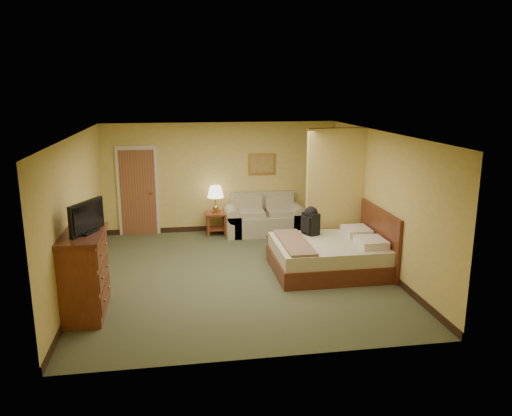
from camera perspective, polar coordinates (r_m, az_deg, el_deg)
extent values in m
plane|color=#4A5034|center=(9.38, -2.16, -7.55)|extent=(6.00, 6.00, 0.00)
plane|color=white|center=(8.78, -2.32, 8.48)|extent=(6.00, 6.00, 0.00)
cube|color=#D2B95A|center=(11.91, -3.99, 3.50)|extent=(5.50, 0.02, 2.60)
cube|color=#D2B95A|center=(9.09, -19.71, -0.45)|extent=(0.02, 6.00, 2.60)
cube|color=#D2B95A|center=(9.70, 14.10, 0.79)|extent=(0.02, 6.00, 2.60)
cube|color=#D2B95A|center=(10.34, 9.05, 1.81)|extent=(1.20, 0.15, 2.60)
cube|color=beige|center=(11.92, -13.34, 1.95)|extent=(0.94, 0.06, 2.10)
cube|color=brown|center=(11.92, -13.33, 1.70)|extent=(0.80, 0.04, 2.00)
cylinder|color=#A2753B|center=(11.84, -11.90, 1.70)|extent=(0.04, 0.12, 0.04)
cube|color=black|center=(12.18, -3.89, -2.26)|extent=(5.50, 0.02, 0.12)
cube|color=tan|center=(11.82, 1.04, -1.87)|extent=(1.54, 0.82, 0.46)
cube|color=tan|center=(12.04, 0.75, 0.75)|extent=(1.54, 0.20, 0.48)
cube|color=tan|center=(11.70, -2.68, -1.89)|extent=(0.33, 0.82, 0.52)
cube|color=tan|center=(11.97, 4.67, -1.58)|extent=(0.33, 0.82, 0.52)
cube|color=maroon|center=(11.72, -4.61, -0.60)|extent=(0.48, 0.48, 0.04)
cube|color=maroon|center=(11.82, -4.57, -2.34)|extent=(0.41, 0.41, 0.03)
cube|color=maroon|center=(11.59, -5.46, -2.15)|extent=(0.05, 0.05, 0.49)
cube|color=maroon|center=(11.62, -3.55, -2.07)|extent=(0.05, 0.05, 0.49)
cube|color=maroon|center=(11.97, -5.58, -1.65)|extent=(0.05, 0.05, 0.49)
cube|color=maroon|center=(11.99, -3.73, -1.58)|extent=(0.05, 0.05, 0.49)
cylinder|color=#A2753B|center=(11.71, -4.61, -0.41)|extent=(0.19, 0.19, 0.04)
cylinder|color=#A2753B|center=(11.66, -4.63, 0.75)|extent=(0.03, 0.03, 0.32)
cone|color=white|center=(11.61, -4.66, 1.87)|extent=(0.38, 0.38, 0.27)
cube|color=maroon|center=(10.24, 3.42, -3.47)|extent=(0.74, 0.74, 0.04)
cube|color=maroon|center=(10.31, 3.40, -4.79)|extent=(0.64, 0.64, 0.03)
cube|color=maroon|center=(10.00, 2.24, -5.06)|extent=(0.04, 0.04, 0.37)
cube|color=maroon|center=(10.60, 4.50, -3.99)|extent=(0.04, 0.04, 0.37)
cube|color=#B78E3F|center=(11.97, 0.68, 5.04)|extent=(0.66, 0.03, 0.51)
cube|color=olive|center=(11.95, 0.70, 5.02)|extent=(0.55, 0.02, 0.40)
cube|color=maroon|center=(8.01, -19.00, -7.38)|extent=(0.56, 1.13, 1.23)
cube|color=#512113|center=(7.81, -19.37, -2.94)|extent=(0.64, 1.21, 0.06)
cube|color=black|center=(7.78, -18.67, -2.60)|extent=(0.32, 0.39, 0.03)
cube|color=black|center=(7.72, -18.80, -0.96)|extent=(0.39, 0.73, 0.47)
cube|color=#512113|center=(9.58, 8.40, -6.20)|extent=(2.13, 1.71, 0.32)
cube|color=beige|center=(9.49, 8.46, -4.56)|extent=(2.07, 1.64, 0.26)
cube|color=#512113|center=(9.78, 13.88, -3.43)|extent=(0.06, 1.81, 1.17)
cube|color=white|center=(9.32, 13.02, -3.88)|extent=(0.48, 0.59, 0.15)
cube|color=white|center=(9.98, 11.43, -2.63)|extent=(0.48, 0.59, 0.15)
cube|color=brown|center=(9.27, 4.40, -3.93)|extent=(0.48, 1.60, 0.05)
cube|color=black|center=(9.82, 6.28, -1.78)|extent=(0.33, 0.38, 0.43)
sphere|color=black|center=(9.77, 6.31, -0.56)|extent=(0.26, 0.26, 0.26)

